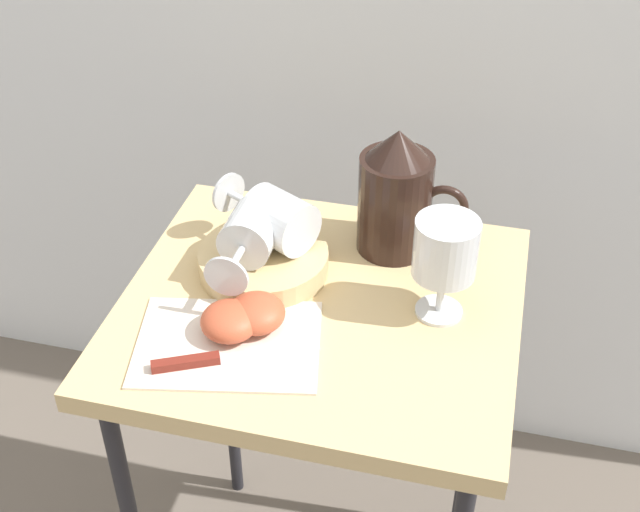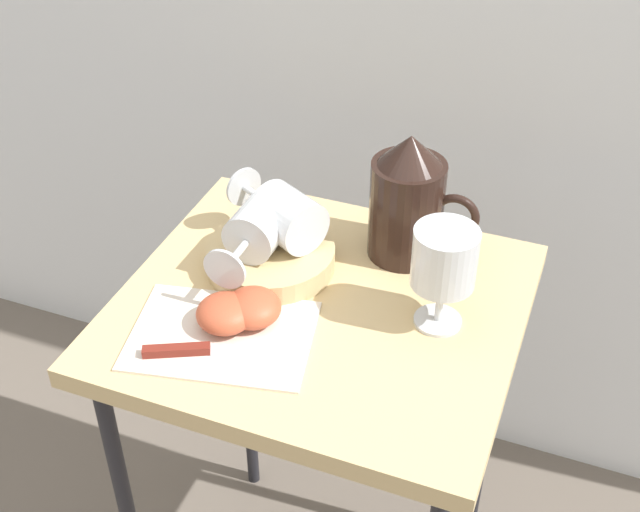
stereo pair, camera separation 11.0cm
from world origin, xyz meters
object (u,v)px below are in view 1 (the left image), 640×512
(table, at_px, (320,344))
(wine_glass_upright, at_px, (445,253))
(wine_glass_tipped_near, at_px, (278,219))
(basket_tray, at_px, (264,261))
(apple_half_right, at_px, (256,313))
(wine_glass_tipped_far, at_px, (250,234))
(knife, at_px, (211,360))
(apple_half_left, at_px, (230,321))
(pitcher, at_px, (396,202))

(table, relative_size, wine_glass_upright, 4.93)
(wine_glass_tipped_near, bearing_deg, basket_tray, -118.86)
(wine_glass_tipped_near, height_order, apple_half_right, wine_glass_tipped_near)
(basket_tray, height_order, wine_glass_tipped_near, wine_glass_tipped_near)
(apple_half_right, bearing_deg, wine_glass_tipped_far, 110.36)
(wine_glass_tipped_near, bearing_deg, table, -43.43)
(table, bearing_deg, knife, -124.69)
(apple_half_left, height_order, knife, apple_half_left)
(apple_half_right, distance_m, knife, 0.09)
(basket_tray, bearing_deg, apple_half_right, -77.51)
(table, xyz_separation_m, apple_half_right, (-0.07, -0.07, 0.10))
(wine_glass_tipped_far, xyz_separation_m, apple_half_right, (0.04, -0.10, -0.05))
(wine_glass_upright, height_order, apple_half_left, wine_glass_upright)
(pitcher, distance_m, wine_glass_tipped_far, 0.22)
(pitcher, bearing_deg, wine_glass_upright, -57.05)
(table, bearing_deg, pitcher, 64.05)
(table, relative_size, knife, 3.69)
(wine_glass_tipped_near, bearing_deg, apple_half_left, -95.75)
(table, bearing_deg, wine_glass_tipped_far, 161.92)
(basket_tray, bearing_deg, apple_half_left, -90.83)
(table, distance_m, pitcher, 0.23)
(basket_tray, xyz_separation_m, wine_glass_tipped_near, (0.01, 0.03, 0.06))
(apple_half_left, bearing_deg, table, 43.51)
(table, xyz_separation_m, knife, (-0.10, -0.15, 0.08))
(basket_tray, height_order, apple_half_left, apple_half_left)
(wine_glass_tipped_far, xyz_separation_m, knife, (0.00, -0.18, -0.06))
(wine_glass_tipped_near, distance_m, knife, 0.24)
(wine_glass_upright, distance_m, apple_half_left, 0.29)
(basket_tray, distance_m, wine_glass_tipped_far, 0.06)
(knife, bearing_deg, wine_glass_tipped_near, 84.08)
(wine_glass_tipped_far, bearing_deg, table, -18.08)
(pitcher, xyz_separation_m, wine_glass_upright, (0.09, -0.13, 0.02))
(basket_tray, distance_m, pitcher, 0.21)
(basket_tray, relative_size, wine_glass_tipped_far, 1.28)
(wine_glass_tipped_far, height_order, knife, wine_glass_tipped_far)
(wine_glass_tipped_far, bearing_deg, wine_glass_tipped_near, 56.05)
(apple_half_left, bearing_deg, apple_half_right, 39.06)
(pitcher, bearing_deg, basket_tray, -148.48)
(pitcher, distance_m, apple_half_right, 0.27)
(wine_glass_tipped_far, bearing_deg, wine_glass_upright, -3.29)
(apple_half_left, distance_m, apple_half_right, 0.04)
(basket_tray, height_order, wine_glass_upright, wine_glass_upright)
(basket_tray, relative_size, pitcher, 0.95)
(apple_half_left, bearing_deg, knife, -96.42)
(table, height_order, wine_glass_tipped_far, wine_glass_tipped_far)
(wine_glass_tipped_far, height_order, apple_half_left, wine_glass_tipped_far)
(basket_tray, xyz_separation_m, wine_glass_tipped_far, (-0.01, -0.01, 0.05))
(table, height_order, apple_half_right, apple_half_right)
(wine_glass_tipped_far, xyz_separation_m, apple_half_left, (0.01, -0.13, -0.05))
(table, xyz_separation_m, wine_glass_tipped_near, (-0.08, 0.08, 0.15))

